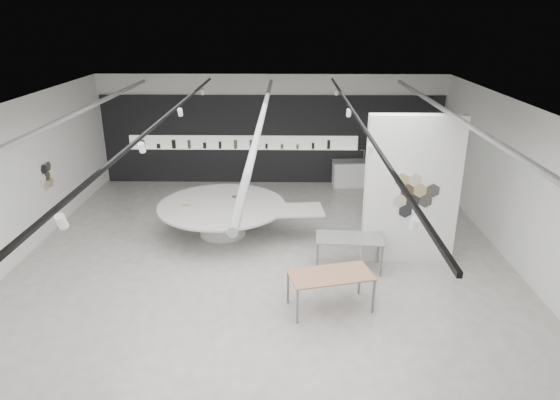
{
  "coord_description": "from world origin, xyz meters",
  "views": [
    {
      "loc": [
        0.57,
        -10.17,
        5.74
      ],
      "look_at": [
        0.38,
        1.2,
        1.46
      ],
      "focal_mm": 32.0,
      "sensor_mm": 36.0,
      "label": 1
    }
  ],
  "objects_px": {
    "sample_table_stone": "(349,240)",
    "kitchen_counter": "(355,173)",
    "display_island": "(225,215)",
    "sample_table_wood": "(331,277)",
    "partition_column": "(412,190)"
  },
  "relations": [
    {
      "from": "sample_table_stone",
      "to": "kitchen_counter",
      "type": "xyz_separation_m",
      "value": [
        0.91,
        6.07,
        -0.28
      ]
    },
    {
      "from": "display_island",
      "to": "kitchen_counter",
      "type": "xyz_separation_m",
      "value": [
        4.08,
        4.18,
        -0.12
      ]
    },
    {
      "from": "sample_table_stone",
      "to": "kitchen_counter",
      "type": "height_order",
      "value": "kitchen_counter"
    },
    {
      "from": "sample_table_wood",
      "to": "sample_table_stone",
      "type": "distance_m",
      "value": 1.82
    },
    {
      "from": "sample_table_stone",
      "to": "kitchen_counter",
      "type": "distance_m",
      "value": 6.15
    },
    {
      "from": "partition_column",
      "to": "sample_table_wood",
      "type": "height_order",
      "value": "partition_column"
    },
    {
      "from": "display_island",
      "to": "sample_table_wood",
      "type": "xyz_separation_m",
      "value": [
        2.59,
        -3.63,
        0.15
      ]
    },
    {
      "from": "display_island",
      "to": "kitchen_counter",
      "type": "relative_size",
      "value": 2.82
    },
    {
      "from": "partition_column",
      "to": "sample_table_stone",
      "type": "xyz_separation_m",
      "value": [
        -1.48,
        -0.52,
        -1.07
      ]
    },
    {
      "from": "display_island",
      "to": "sample_table_wood",
      "type": "relative_size",
      "value": 2.53
    },
    {
      "from": "display_island",
      "to": "sample_table_wood",
      "type": "bearing_deg",
      "value": -59.19
    },
    {
      "from": "partition_column",
      "to": "kitchen_counter",
      "type": "relative_size",
      "value": 2.2
    },
    {
      "from": "kitchen_counter",
      "to": "display_island",
      "type": "bearing_deg",
      "value": -138.04
    },
    {
      "from": "display_island",
      "to": "kitchen_counter",
      "type": "distance_m",
      "value": 5.84
    },
    {
      "from": "display_island",
      "to": "sample_table_stone",
      "type": "relative_size",
      "value": 2.87
    }
  ]
}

